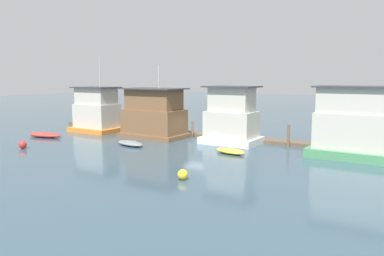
% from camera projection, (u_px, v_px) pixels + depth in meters
% --- Properties ---
extents(ground_plane, '(200.00, 200.00, 0.00)m').
position_uv_depth(ground_plane, '(197.00, 141.00, 36.45)').
color(ground_plane, '#385160').
extents(dock_walkway, '(42.40, 1.64, 0.30)m').
position_uv_depth(dock_walkway, '(212.00, 136.00, 38.90)').
color(dock_walkway, brown).
rests_on(dock_walkway, ground_plane).
extents(houseboat_orange, '(5.60, 4.11, 8.42)m').
position_uv_depth(houseboat_orange, '(97.00, 111.00, 42.61)').
color(houseboat_orange, orange).
rests_on(houseboat_orange, ground_plane).
extents(houseboat_brown, '(6.62, 4.17, 7.35)m').
position_uv_depth(houseboat_brown, '(154.00, 115.00, 38.49)').
color(houseboat_brown, brown).
rests_on(houseboat_brown, ground_plane).
extents(houseboat_white, '(5.19, 3.79, 5.37)m').
position_uv_depth(houseboat_white, '(231.00, 119.00, 34.82)').
color(houseboat_white, white).
rests_on(houseboat_white, ground_plane).
extents(houseboat_green, '(6.70, 4.09, 5.52)m').
position_uv_depth(houseboat_green, '(356.00, 125.00, 28.66)').
color(houseboat_green, '#4C9360').
rests_on(houseboat_green, ground_plane).
extents(dinghy_red, '(4.22, 2.11, 0.51)m').
position_uv_depth(dinghy_red, '(45.00, 135.00, 38.71)').
color(dinghy_red, red).
rests_on(dinghy_red, ground_plane).
extents(dinghy_grey, '(3.49, 2.03, 0.42)m').
position_uv_depth(dinghy_grey, '(130.00, 143.00, 34.01)').
color(dinghy_grey, gray).
rests_on(dinghy_grey, ground_plane).
extents(dinghy_yellow, '(3.01, 1.85, 0.41)m').
position_uv_depth(dinghy_yellow, '(230.00, 151.00, 30.45)').
color(dinghy_yellow, yellow).
rests_on(dinghy_yellow, ground_plane).
extents(mooring_post_centre, '(0.30, 0.30, 1.83)m').
position_uv_depth(mooring_post_centre, '(132.00, 123.00, 43.16)').
color(mooring_post_centre, '#846B4C').
rests_on(mooring_post_centre, ground_plane).
extents(mooring_post_far_left, '(0.23, 0.23, 1.99)m').
position_uv_depth(mooring_post_far_left, '(288.00, 136.00, 33.47)').
color(mooring_post_far_left, brown).
rests_on(mooring_post_far_left, ground_plane).
extents(mooring_post_near_right, '(0.21, 0.21, 1.68)m').
position_uv_depth(mooring_post_near_right, '(192.00, 129.00, 38.82)').
color(mooring_post_near_right, brown).
rests_on(mooring_post_near_right, ground_plane).
extents(buoy_yellow, '(0.65, 0.65, 0.65)m').
position_uv_depth(buoy_yellow, '(183.00, 175.00, 22.70)').
color(buoy_yellow, yellow).
rests_on(buoy_yellow, ground_plane).
extents(buoy_red, '(0.68, 0.68, 0.68)m').
position_uv_depth(buoy_red, '(23.00, 145.00, 32.58)').
color(buoy_red, red).
rests_on(buoy_red, ground_plane).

